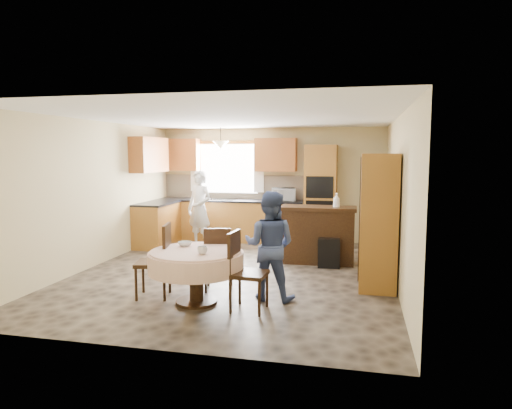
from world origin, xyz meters
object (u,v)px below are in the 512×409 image
object	(u,v)px
dining_table	(196,262)
person_dining	(270,245)
cupboard	(378,220)
chair_back	(218,256)
chair_left	(159,257)
chair_right	(243,267)
person_sink	(199,209)
sideboard	(318,236)
oven_tower	(321,195)

from	to	relation	value
dining_table	person_dining	size ratio (longest dim) A/B	0.85
cupboard	dining_table	bearing A→B (deg)	-149.78
chair_back	person_dining	xyz separation A→B (m)	(0.78, -0.19, 0.22)
chair_left	chair_right	distance (m)	1.26
dining_table	person_sink	world-z (taller)	person_sink
sideboard	chair_back	xyz separation A→B (m)	(-1.22, -2.00, 0.03)
chair_left	dining_table	bearing A→B (deg)	63.80
chair_left	chair_right	world-z (taller)	chair_left
cupboard	chair_right	xyz separation A→B (m)	(-1.66, -1.45, -0.43)
oven_tower	chair_right	xyz separation A→B (m)	(-0.59, -4.35, -0.52)
oven_tower	sideboard	bearing A→B (deg)	-86.65
dining_table	chair_left	distance (m)	0.60
chair_back	person_sink	xyz separation A→B (m)	(-1.29, 2.81, 0.29)
oven_tower	chair_right	bearing A→B (deg)	-97.76
sideboard	chair_back	distance (m)	2.35
sideboard	dining_table	bearing A→B (deg)	-118.20
dining_table	chair_right	distance (m)	0.66
chair_right	person_sink	world-z (taller)	person_sink
chair_back	person_dining	bearing A→B (deg)	153.96
dining_table	chair_right	bearing A→B (deg)	-9.00
oven_tower	person_sink	size ratio (longest dim) A/B	1.33
oven_tower	chair_left	world-z (taller)	oven_tower
oven_tower	chair_right	distance (m)	4.42
chair_back	person_sink	distance (m)	3.10
chair_back	chair_right	bearing A→B (deg)	115.60
oven_tower	person_sink	xyz separation A→B (m)	(-2.41, -0.86, -0.26)
chair_back	person_sink	bearing A→B (deg)	-77.95
chair_right	person_sink	distance (m)	3.94
person_sink	oven_tower	bearing A→B (deg)	41.10
chair_left	chair_right	bearing A→B (deg)	66.24
sideboard	person_sink	world-z (taller)	person_sink
oven_tower	cupboard	world-z (taller)	oven_tower
dining_table	sideboard	bearing A→B (deg)	62.56
sideboard	chair_right	xyz separation A→B (m)	(-0.69, -2.68, 0.07)
chair_right	person_sink	xyz separation A→B (m)	(-1.82, 3.49, 0.25)
chair_right	person_dining	distance (m)	0.58
dining_table	person_sink	xyz separation A→B (m)	(-1.17, 3.39, 0.26)
oven_tower	chair_left	bearing A→B (deg)	-113.99
oven_tower	cupboard	bearing A→B (deg)	-69.75
chair_back	chair_right	size ratio (longest dim) A/B	0.93
person_sink	person_dining	world-z (taller)	person_sink
dining_table	person_sink	bearing A→B (deg)	109.06
oven_tower	chair_right	size ratio (longest dim) A/B	2.15
chair_left	person_dining	distance (m)	1.51
oven_tower	chair_left	distance (m)	4.52
chair_left	person_dining	world-z (taller)	person_dining
dining_table	person_dining	distance (m)	0.99
chair_right	person_dining	bearing A→B (deg)	-22.71
chair_right	oven_tower	bearing A→B (deg)	-4.30
chair_right	dining_table	bearing A→B (deg)	84.45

